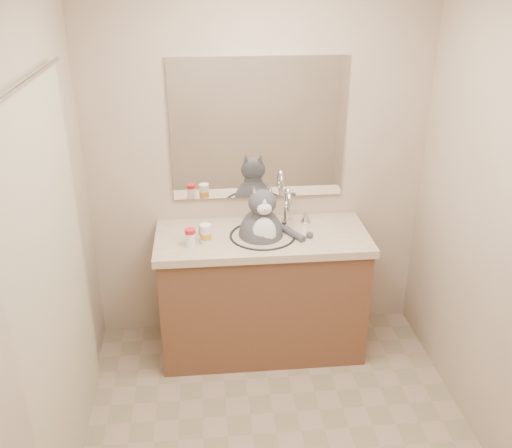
{
  "coord_description": "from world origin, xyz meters",
  "views": [
    {
      "loc": [
        -0.35,
        -2.23,
        2.41
      ],
      "look_at": [
        -0.07,
        0.65,
        1.07
      ],
      "focal_mm": 40.0,
      "sensor_mm": 36.0,
      "label": 1
    }
  ],
  "objects_px": {
    "cat": "(262,232)",
    "grey_canister": "(202,229)",
    "pill_bottle_redcap": "(190,237)",
    "pill_bottle_orange": "(206,234)"
  },
  "relations": [
    {
      "from": "cat",
      "to": "grey_canister",
      "type": "bearing_deg",
      "value": 166.41
    },
    {
      "from": "cat",
      "to": "pill_bottle_orange",
      "type": "height_order",
      "value": "cat"
    },
    {
      "from": "pill_bottle_orange",
      "to": "cat",
      "type": "bearing_deg",
      "value": 11.37
    },
    {
      "from": "pill_bottle_redcap",
      "to": "grey_canister",
      "type": "relative_size",
      "value": 1.8
    },
    {
      "from": "pill_bottle_orange",
      "to": "grey_canister",
      "type": "xyz_separation_m",
      "value": [
        -0.02,
        0.13,
        -0.03
      ]
    },
    {
      "from": "cat",
      "to": "pill_bottle_orange",
      "type": "xyz_separation_m",
      "value": [
        -0.35,
        -0.07,
        0.04
      ]
    },
    {
      "from": "cat",
      "to": "pill_bottle_redcap",
      "type": "xyz_separation_m",
      "value": [
        -0.44,
        -0.1,
        0.04
      ]
    },
    {
      "from": "pill_bottle_redcap",
      "to": "pill_bottle_orange",
      "type": "distance_m",
      "value": 0.1
    },
    {
      "from": "cat",
      "to": "grey_canister",
      "type": "distance_m",
      "value": 0.38
    },
    {
      "from": "pill_bottle_redcap",
      "to": "cat",
      "type": "bearing_deg",
      "value": 12.99
    }
  ]
}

